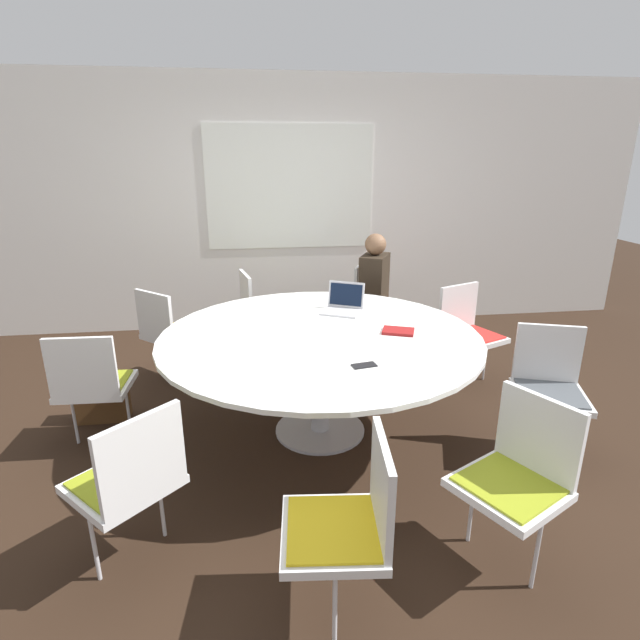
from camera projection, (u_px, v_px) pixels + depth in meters
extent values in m
plane|color=black|center=(320.00, 431.00, 3.61)|extent=(16.00, 16.00, 0.00)
cube|color=silver|center=(290.00, 206.00, 5.47)|extent=(8.00, 0.06, 2.70)
cube|color=white|center=(290.00, 188.00, 5.38)|extent=(1.80, 0.01, 1.30)
cylinder|color=#B7B7BC|center=(320.00, 429.00, 3.60)|extent=(0.64, 0.64, 0.02)
cylinder|color=#B7B7BC|center=(320.00, 385.00, 3.49)|extent=(0.13, 0.13, 0.70)
cylinder|color=white|center=(320.00, 336.00, 3.37)|extent=(2.16, 2.16, 0.03)
cube|color=silver|center=(379.00, 306.00, 5.08)|extent=(0.57, 0.58, 0.04)
cube|color=#E04C1E|center=(379.00, 303.00, 5.07)|extent=(0.51, 0.51, 0.01)
cube|color=silver|center=(361.00, 283.00, 5.07)|extent=(0.22, 0.39, 0.40)
cylinder|color=silver|center=(382.00, 321.00, 5.31)|extent=(0.02, 0.02, 0.41)
cylinder|color=silver|center=(374.00, 332.00, 4.99)|extent=(0.02, 0.02, 0.41)
cube|color=silver|center=(267.00, 315.00, 4.81)|extent=(0.50, 0.52, 0.04)
cube|color=olive|center=(267.00, 312.00, 4.80)|extent=(0.44, 0.46, 0.01)
cube|color=silver|center=(246.00, 294.00, 4.68)|extent=(0.12, 0.41, 0.40)
cylinder|color=silver|center=(263.00, 330.00, 5.04)|extent=(0.02, 0.02, 0.41)
cylinder|color=silver|center=(272.00, 342.00, 4.72)|extent=(0.02, 0.02, 0.41)
cube|color=silver|center=(176.00, 335.00, 4.28)|extent=(0.61, 0.61, 0.04)
cube|color=gold|center=(176.00, 332.00, 4.27)|extent=(0.54, 0.53, 0.01)
cube|color=silver|center=(154.00, 316.00, 4.05)|extent=(0.33, 0.30, 0.40)
cylinder|color=silver|center=(165.00, 354.00, 4.44)|extent=(0.02, 0.02, 0.41)
cylinder|color=silver|center=(192.00, 363.00, 4.25)|extent=(0.02, 0.02, 0.41)
cube|color=silver|center=(97.00, 386.00, 3.33)|extent=(0.46, 0.44, 0.04)
cube|color=olive|center=(96.00, 383.00, 3.33)|extent=(0.40, 0.38, 0.01)
cube|color=silver|center=(81.00, 368.00, 3.08)|extent=(0.42, 0.05, 0.40)
cylinder|color=silver|center=(74.00, 417.00, 3.39)|extent=(0.02, 0.02, 0.41)
cylinder|color=silver|center=(129.00, 414.00, 3.42)|extent=(0.02, 0.02, 0.41)
cube|color=silver|center=(124.00, 484.00, 2.35)|extent=(0.61, 0.61, 0.04)
cube|color=olive|center=(123.00, 479.00, 2.34)|extent=(0.54, 0.53, 0.01)
cube|color=silver|center=(142.00, 459.00, 2.17)|extent=(0.32, 0.31, 0.40)
cylinder|color=silver|center=(94.00, 544.00, 2.29)|extent=(0.02, 0.02, 0.41)
cylinder|color=silver|center=(161.00, 503.00, 2.56)|extent=(0.02, 0.02, 0.41)
cube|color=silver|center=(333.00, 533.00, 2.05)|extent=(0.46, 0.48, 0.04)
cube|color=gold|center=(333.00, 528.00, 2.04)|extent=(0.41, 0.42, 0.01)
cube|color=silver|center=(382.00, 487.00, 1.98)|extent=(0.07, 0.42, 0.40)
cylinder|color=silver|center=(335.00, 612.00, 1.95)|extent=(0.02, 0.02, 0.41)
cylinder|color=silver|center=(330.00, 544.00, 2.29)|extent=(0.02, 0.02, 0.41)
cube|color=silver|center=(508.00, 489.00, 2.31)|extent=(0.58, 0.59, 0.04)
cube|color=olive|center=(508.00, 485.00, 2.30)|extent=(0.51, 0.51, 0.01)
cube|color=silver|center=(538.00, 435.00, 2.35)|extent=(0.22, 0.38, 0.40)
cylinder|color=silver|center=(537.00, 552.00, 2.24)|extent=(0.02, 0.02, 0.41)
cylinder|color=silver|center=(471.00, 508.00, 2.52)|extent=(0.02, 0.02, 0.41)
cube|color=silver|center=(550.00, 397.00, 3.19)|extent=(0.55, 0.54, 0.04)
cube|color=#4C5156|center=(550.00, 393.00, 3.18)|extent=(0.49, 0.48, 0.01)
cube|color=silver|center=(548.00, 354.00, 3.30)|extent=(0.40, 0.17, 0.40)
cylinder|color=silver|center=(574.00, 430.00, 3.23)|extent=(0.02, 0.02, 0.41)
cylinder|color=silver|center=(516.00, 424.00, 3.30)|extent=(0.02, 0.02, 0.41)
cube|color=silver|center=(473.00, 338.00, 4.20)|extent=(0.57, 0.56, 0.04)
cube|color=red|center=(473.00, 335.00, 4.19)|extent=(0.50, 0.49, 0.01)
cube|color=silver|center=(458.00, 307.00, 4.29)|extent=(0.40, 0.19, 0.40)
cylinder|color=silver|center=(485.00, 358.00, 4.36)|extent=(0.02, 0.02, 0.41)
cylinder|color=silver|center=(455.00, 367.00, 4.18)|extent=(0.02, 0.02, 0.41)
cylinder|color=#2D2319|center=(384.00, 330.00, 4.98)|extent=(0.10, 0.10, 0.45)
cylinder|color=#2D2319|center=(380.00, 336.00, 4.82)|extent=(0.10, 0.10, 0.45)
cube|color=#2D2319|center=(374.00, 283.00, 4.77)|extent=(0.36, 0.42, 0.55)
sphere|color=brown|center=(376.00, 244.00, 4.65)|extent=(0.20, 0.20, 0.20)
cube|color=silver|center=(342.00, 312.00, 3.81)|extent=(0.36, 0.34, 0.02)
cube|color=silver|center=(346.00, 294.00, 3.88)|extent=(0.28, 0.18, 0.20)
cube|color=black|center=(346.00, 295.00, 3.88)|extent=(0.25, 0.15, 0.17)
cube|color=maroon|center=(398.00, 331.00, 3.39)|extent=(0.25, 0.22, 0.02)
cube|color=black|center=(364.00, 365.00, 2.86)|extent=(0.15, 0.09, 0.01)
cube|color=#513319|center=(103.00, 402.00, 3.72)|extent=(0.36, 0.16, 0.28)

